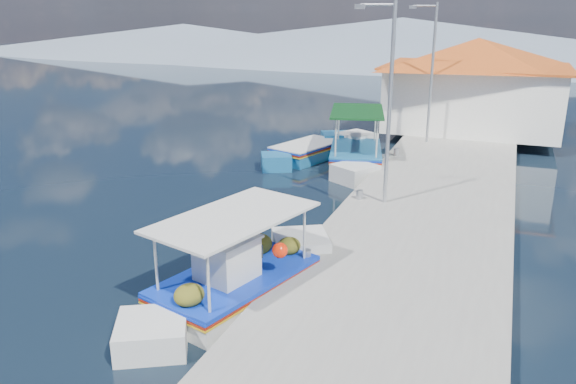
% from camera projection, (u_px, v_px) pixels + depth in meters
% --- Properties ---
extents(ground, '(160.00, 160.00, 0.00)m').
position_uv_depth(ground, '(224.00, 219.00, 17.67)').
color(ground, black).
rests_on(ground, ground).
extents(quay, '(5.00, 44.00, 0.50)m').
position_uv_depth(quay, '(442.00, 180.00, 20.88)').
color(quay, gray).
rests_on(quay, ground).
extents(bollards, '(0.20, 17.20, 0.30)m').
position_uv_depth(bollards, '(382.00, 169.00, 20.82)').
color(bollards, '#A5A8AD').
rests_on(bollards, quay).
extents(main_caique, '(3.16, 6.50, 2.23)m').
position_uv_depth(main_caique, '(236.00, 281.00, 12.76)').
color(main_caique, silver).
rests_on(main_caique, ground).
extents(caique_green_canopy, '(3.11, 6.62, 2.55)m').
position_uv_depth(caique_green_canopy, '(357.00, 156.00, 23.71)').
color(caique_green_canopy, silver).
rests_on(caique_green_canopy, ground).
extents(caique_blue_hull, '(2.92, 5.58, 1.05)m').
position_uv_depth(caique_blue_hull, '(307.00, 152.00, 24.69)').
color(caique_blue_hull, '#165788').
rests_on(caique_blue_hull, ground).
extents(harbor_building, '(10.49, 10.49, 4.40)m').
position_uv_depth(harbor_building, '(475.00, 82.00, 27.98)').
color(harbor_building, white).
rests_on(harbor_building, quay).
extents(lamp_post_near, '(1.21, 0.14, 6.00)m').
position_uv_depth(lamp_post_near, '(387.00, 94.00, 16.70)').
color(lamp_post_near, '#A5A8AD').
rests_on(lamp_post_near, quay).
extents(lamp_post_far, '(1.21, 0.14, 6.00)m').
position_uv_depth(lamp_post_far, '(430.00, 66.00, 24.68)').
color(lamp_post_far, '#A5A8AD').
rests_on(lamp_post_far, quay).
extents(mountain_ridge, '(171.40, 96.00, 5.50)m').
position_uv_depth(mountain_ridge, '(503.00, 47.00, 64.43)').
color(mountain_ridge, slate).
rests_on(mountain_ridge, ground).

